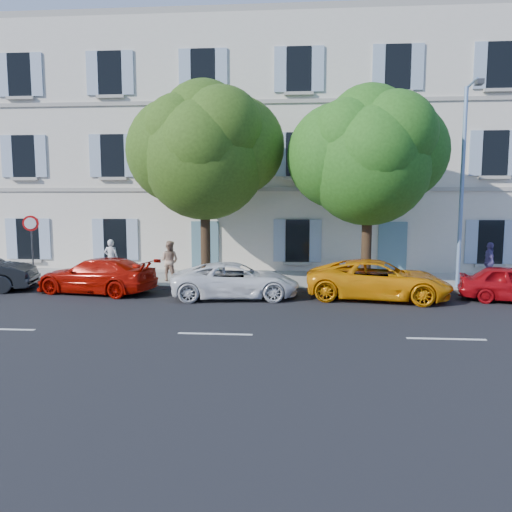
# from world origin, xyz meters

# --- Properties ---
(ground) EXTENTS (90.00, 90.00, 0.00)m
(ground) POSITION_xyz_m (0.00, 0.00, 0.00)
(ground) COLOR black
(sidewalk) EXTENTS (36.00, 4.50, 0.15)m
(sidewalk) POSITION_xyz_m (0.00, 4.45, 0.07)
(sidewalk) COLOR #A09E96
(sidewalk) RESTS_ON ground
(kerb) EXTENTS (36.00, 0.16, 0.16)m
(kerb) POSITION_xyz_m (0.00, 2.28, 0.08)
(kerb) COLOR #9E998E
(kerb) RESTS_ON ground
(building) EXTENTS (28.00, 7.00, 12.00)m
(building) POSITION_xyz_m (0.00, 10.20, 6.00)
(building) COLOR beige
(building) RESTS_ON ground
(car_red_coupe) EXTENTS (4.92, 2.78, 1.34)m
(car_red_coupe) POSITION_xyz_m (-5.41, 1.37, 0.67)
(car_red_coupe) COLOR #AA0E04
(car_red_coupe) RESTS_ON ground
(car_white_coupe) EXTENTS (4.80, 2.62, 1.28)m
(car_white_coupe) POSITION_xyz_m (-0.04, 0.88, 0.64)
(car_white_coupe) COLOR white
(car_white_coupe) RESTS_ON ground
(car_yellow_supercar) EXTENTS (5.33, 3.07, 1.40)m
(car_yellow_supercar) POSITION_xyz_m (5.08, 1.06, 0.70)
(car_yellow_supercar) COLOR orange
(car_yellow_supercar) RESTS_ON ground
(tree_left) EXTENTS (5.10, 5.10, 7.91)m
(tree_left) POSITION_xyz_m (-1.59, 3.46, 5.24)
(tree_left) COLOR #3A2819
(tree_left) RESTS_ON sidewalk
(tree_right) EXTENTS (4.85, 4.85, 7.48)m
(tree_right) POSITION_xyz_m (4.89, 2.92, 4.95)
(tree_right) COLOR #3A2819
(tree_right) RESTS_ON sidewalk
(road_sign) EXTENTS (0.62, 0.20, 2.74)m
(road_sign) POSITION_xyz_m (-8.62, 2.65, 2.13)
(road_sign) COLOR #383A3D
(road_sign) RESTS_ON sidewalk
(street_lamp) EXTENTS (0.28, 1.63, 7.65)m
(street_lamp) POSITION_xyz_m (8.45, 2.85, 4.48)
(street_lamp) COLOR #7293BF
(street_lamp) RESTS_ON sidewalk
(pedestrian_a) EXTENTS (0.64, 0.46, 1.66)m
(pedestrian_a) POSITION_xyz_m (-5.92, 4.24, 0.98)
(pedestrian_a) COLOR silver
(pedestrian_a) RESTS_ON sidewalk
(pedestrian_b) EXTENTS (0.94, 0.81, 1.68)m
(pedestrian_b) POSITION_xyz_m (-3.14, 3.49, 0.99)
(pedestrian_b) COLOR tan
(pedestrian_b) RESTS_ON sidewalk
(pedestrian_c) EXTENTS (0.46, 0.99, 1.65)m
(pedestrian_c) POSITION_xyz_m (10.07, 4.18, 0.98)
(pedestrian_c) COLOR #584C8B
(pedestrian_c) RESTS_ON sidewalk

